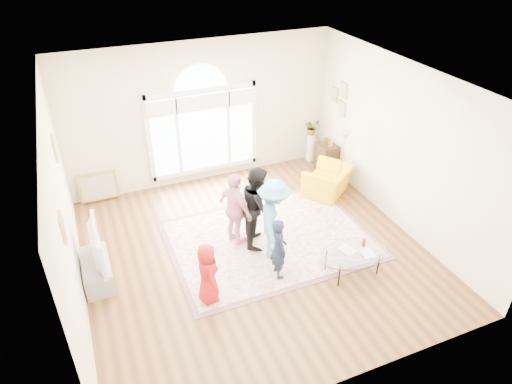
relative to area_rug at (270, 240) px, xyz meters
name	(u,v)px	position (x,y,z in m)	size (l,w,h in m)	color
ground	(254,251)	(-0.41, -0.19, -0.01)	(6.00, 6.00, 0.00)	#523019
room_shell	(205,118)	(-0.40, 2.64, 1.56)	(6.00, 6.00, 6.00)	beige
area_rug	(270,240)	(0.00, 0.00, 0.00)	(3.60, 2.60, 0.02)	beige
rug_border	(270,240)	(0.00, 0.00, 0.00)	(3.80, 2.80, 0.01)	brown
tv_console	(97,271)	(-3.16, 0.11, 0.20)	(0.45, 1.00, 0.42)	#9A9DA2
television	(92,245)	(-3.15, 0.11, 0.74)	(0.18, 1.15, 0.66)	black
coffee_table	(353,254)	(0.94, -1.36, 0.39)	(1.23, 0.79, 0.54)	silver
armchair	(328,181)	(1.87, 1.07, 0.31)	(0.99, 0.86, 0.64)	gold
side_cabinet	(327,158)	(2.37, 1.99, 0.34)	(0.40, 0.50, 0.70)	black
floor_lamp	(344,142)	(2.11, 0.96, 1.27)	(0.30, 0.30, 1.51)	black
plant_pedestal	(310,147)	(2.29, 2.65, 0.34)	(0.20, 0.20, 0.70)	white
potted_plant	(312,127)	(2.29, 2.65, 0.89)	(0.35, 0.31, 0.39)	#33722D
leaning_picture	(101,200)	(-2.85, 2.71, -0.01)	(0.80, 0.05, 0.62)	tan
child_red	(208,273)	(-1.55, -1.04, 0.55)	(0.53, 0.34, 1.08)	#AD1619
child_navy	(279,248)	(-0.27, -0.95, 0.58)	(0.42, 0.27, 1.14)	#18213A
child_black	(258,206)	(-0.23, 0.05, 0.80)	(0.77, 0.60, 1.58)	black
child_pink	(236,210)	(-0.62, 0.20, 0.74)	(0.85, 0.35, 1.45)	pink
child_blue	(273,219)	(-0.13, -0.40, 0.78)	(0.99, 0.57, 1.54)	#50A4CA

